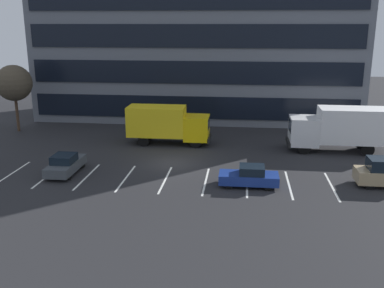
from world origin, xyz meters
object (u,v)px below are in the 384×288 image
Objects in this scene: box_truck_yellow_all at (167,123)px; sedan_navy at (249,176)px; bare_tree at (14,83)px; sedan_charcoal at (65,164)px; box_truck_white at (340,127)px.

sedan_navy is at bearing -53.56° from box_truck_yellow_all.
bare_tree is (-15.56, 3.05, 2.88)m from box_truck_yellow_all.
sedan_navy is 13.12m from sedan_charcoal.
sedan_navy is (7.18, -9.72, -1.24)m from box_truck_yellow_all.
sedan_charcoal is at bearing -124.15° from box_truck_yellow_all.
bare_tree is at bearing 129.42° from sedan_charcoal.
box_truck_yellow_all is at bearing 55.85° from sedan_charcoal.
box_truck_white is at bearing -2.60° from box_truck_yellow_all.
box_truck_white is 30.58m from bare_tree.
sedan_charcoal is (-13.08, 1.02, 0.02)m from sedan_navy.
box_truck_white reaches higher than box_truck_yellow_all.
box_truck_white is 22.13m from sedan_charcoal.
bare_tree is at bearing 168.90° from box_truck_yellow_all.
box_truck_yellow_all reaches higher than sedan_navy.
box_truck_white is 2.04× the size of sedan_navy.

